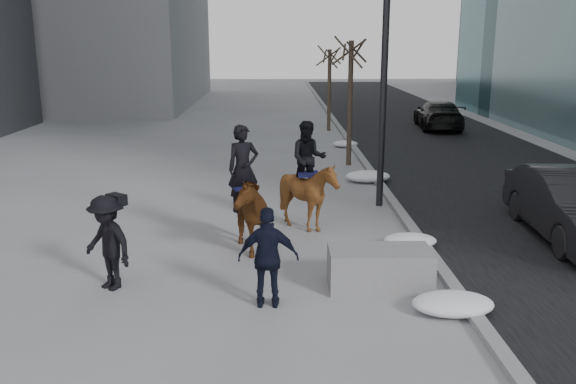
{
  "coord_description": "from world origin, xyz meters",
  "views": [
    {
      "loc": [
        -0.23,
        -10.52,
        4.45
      ],
      "look_at": [
        0.0,
        1.2,
        1.5
      ],
      "focal_mm": 38.0,
      "sensor_mm": 36.0,
      "label": 1
    }
  ],
  "objects_px": {
    "planter": "(380,268)",
    "mounted_right": "(308,187)",
    "car_near": "(573,205)",
    "mounted_left": "(244,206)"
  },
  "relations": [
    {
      "from": "car_near",
      "to": "mounted_right",
      "type": "height_order",
      "value": "mounted_right"
    },
    {
      "from": "mounted_left",
      "to": "mounted_right",
      "type": "bearing_deg",
      "value": 46.03
    },
    {
      "from": "mounted_right",
      "to": "planter",
      "type": "bearing_deg",
      "value": -72.51
    },
    {
      "from": "planter",
      "to": "mounted_left",
      "type": "distance_m",
      "value": 3.37
    },
    {
      "from": "planter",
      "to": "car_near",
      "type": "xyz_separation_m",
      "value": [
        4.84,
        2.74,
        0.42
      ]
    },
    {
      "from": "car_near",
      "to": "mounted_right",
      "type": "relative_size",
      "value": 1.85
    },
    {
      "from": "car_near",
      "to": "mounted_left",
      "type": "distance_m",
      "value": 7.46
    },
    {
      "from": "mounted_left",
      "to": "mounted_right",
      "type": "height_order",
      "value": "mounted_left"
    },
    {
      "from": "planter",
      "to": "mounted_right",
      "type": "bearing_deg",
      "value": 107.49
    },
    {
      "from": "planter",
      "to": "mounted_left",
      "type": "xyz_separation_m",
      "value": [
        -2.58,
        2.06,
        0.64
      ]
    }
  ]
}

